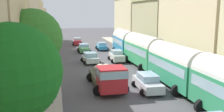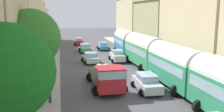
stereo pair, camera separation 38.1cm
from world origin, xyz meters
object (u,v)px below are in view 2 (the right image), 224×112
cargo_truck_0 (107,76)px  car_4 (147,82)px  car_5 (117,56)px  pedestrian_2 (46,68)px  pedestrian_3 (47,59)px  parked_bus_1 (175,64)px  parked_bus_2 (144,49)px  parked_bus_3 (125,41)px  pedestrian_1 (50,91)px  car_0 (91,58)px  pedestrian_0 (46,59)px  car_2 (79,41)px  car_1 (85,48)px  car_6 (103,46)px

cargo_truck_0 → car_4: cargo_truck_0 is taller
car_5 → pedestrian_2: size_ratio=2.30×
pedestrian_3 → cargo_truck_0: bearing=-62.4°
car_5 → parked_bus_1: bearing=-79.2°
parked_bus_2 → parked_bus_3: 9.00m
pedestrian_1 → pedestrian_3: (-0.84, 13.60, -0.00)m
pedestrian_1 → parked_bus_3: bearing=60.6°
cargo_truck_0 → car_0: 12.36m
car_4 → pedestrian_0: bearing=127.0°
parked_bus_2 → pedestrian_2: parked_bus_2 is taller
parked_bus_2 → car_2: (-6.47, 23.46, -1.51)m
parked_bus_3 → car_2: bearing=114.1°
parked_bus_1 → parked_bus_3: (0.00, 18.00, 0.08)m
car_1 → car_6: bearing=28.2°
car_0 → car_6: size_ratio=0.94×
car_0 → pedestrian_1: bearing=-108.6°
pedestrian_0 → car_0: bearing=8.7°
car_6 → pedestrian_0: pedestrian_0 is taller
parked_bus_2 → car_6: (-2.62, 15.34, -1.57)m
parked_bus_2 → pedestrian_2: 12.43m
car_2 → car_5: 19.73m
parked_bus_2 → pedestrian_0: size_ratio=4.94×
parked_bus_1 → car_5: size_ratio=2.01×
car_0 → pedestrian_2: (-5.69, -6.43, 0.27)m
parked_bus_3 → car_4: size_ratio=1.90×
parked_bus_2 → parked_bus_1: bearing=-90.0°
cargo_truck_0 → car_4: (3.45, -0.96, -0.50)m
car_4 → pedestrian_2: 11.36m
car_1 → car_6: 4.04m
car_4 → pedestrian_1: pedestrian_1 is taller
car_0 → pedestrian_2: size_ratio=2.07×
car_4 → car_5: bearing=87.9°
car_0 → car_2: (-0.09, 19.74, 0.03)m
parked_bus_1 → pedestrian_0: 17.12m
car_6 → pedestrian_1: (-8.77, -26.52, 0.31)m
car_1 → pedestrian_3: bearing=-118.8°
pedestrian_0 → parked_bus_2: bearing=-12.8°
cargo_truck_0 → pedestrian_0: size_ratio=4.08×
car_5 → parked_bus_2: bearing=-58.7°
parked_bus_1 → car_6: parked_bus_1 is taller
car_0 → car_4: (3.36, -13.30, 0.04)m
parked_bus_1 → pedestrian_2: size_ratio=4.61×
car_6 → pedestrian_2: 20.38m
car_0 → car_4: 13.72m
pedestrian_2 → car_0: bearing=48.5°
parked_bus_3 → car_2: (-6.47, 14.46, -1.50)m
pedestrian_1 → parked_bus_1: bearing=10.9°
car_1 → car_6: (3.56, 1.91, -0.04)m
parked_bus_2 → parked_bus_3: size_ratio=1.10×
parked_bus_3 → cargo_truck_0: 18.81m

